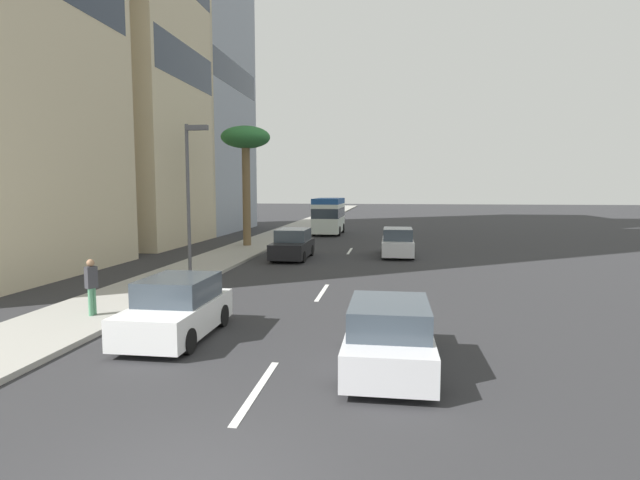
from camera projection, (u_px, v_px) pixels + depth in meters
name	position (u px, v px, depth m)	size (l,w,h in m)	color
ground_plane	(355.00, 243.00, 37.67)	(198.00, 198.00, 0.00)	#2D2D30
sidewalk_right	(266.00, 240.00, 38.63)	(162.00, 3.32, 0.15)	#9E9B93
lane_stripe_near	(257.00, 390.00, 10.01)	(3.20, 0.16, 0.01)	silver
lane_stripe_mid	(322.00, 292.00, 19.47)	(3.20, 0.16, 0.01)	silver
lane_stripe_far	(350.00, 251.00, 32.49)	(3.20, 0.16, 0.01)	silver
car_lead	(177.00, 309.00, 13.55)	(4.03, 1.91, 1.63)	white
car_second	(293.00, 245.00, 28.94)	(4.64, 1.95, 1.71)	black
car_third	(389.00, 336.00, 11.23)	(4.32, 1.93, 1.53)	silver
car_fourth	(398.00, 243.00, 29.98)	(4.59, 1.89, 1.69)	silver
minibus_fifth	(329.00, 215.00, 44.61)	(6.06, 2.42, 3.19)	silver
pedestrian_near_lamp	(91.00, 284.00, 15.30)	(0.39, 0.35, 1.74)	#4C8C66
palm_tree	(246.00, 144.00, 33.86)	(3.32, 3.32, 8.09)	brown
street_lamp	(191.00, 185.00, 20.53)	(0.24, 0.97, 6.47)	#4C4C51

